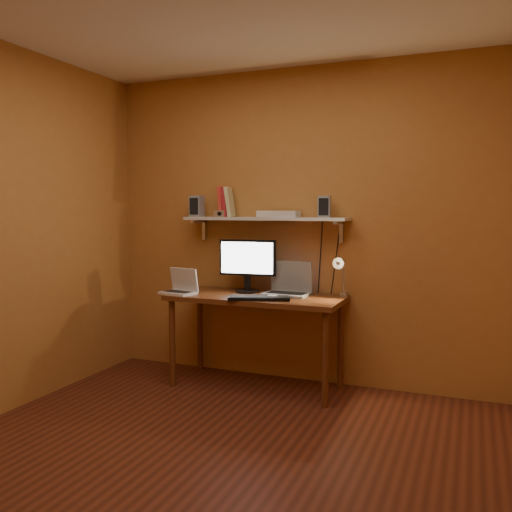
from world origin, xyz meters
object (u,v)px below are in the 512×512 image
at_px(wall_shelf, 265,219).
at_px(keyboard, 259,298).
at_px(laptop, 289,286).
at_px(shelf_camera, 220,214).
at_px(desk_lamp, 341,271).
at_px(desk, 256,306).
at_px(mouse, 272,297).
at_px(monitor, 248,263).
at_px(netbook, 181,287).
at_px(router, 279,214).
at_px(speaker_left, 197,206).
at_px(speaker_right, 324,207).

height_order(wall_shelf, keyboard, wall_shelf).
bearing_deg(laptop, shelf_camera, -176.93).
distance_m(desk_lamp, shelf_camera, 1.13).
distance_m(desk, mouse, 0.25).
relative_size(desk, mouse, 14.18).
relative_size(monitor, netbook, 1.58).
relative_size(desk, laptop, 3.82).
bearing_deg(monitor, laptop, -5.00).
distance_m(desk, router, 0.77).
relative_size(laptop, keyboard, 0.78).
bearing_deg(keyboard, speaker_left, 135.92).
distance_m(wall_shelf, speaker_left, 0.64).
bearing_deg(netbook, mouse, 13.15).
height_order(wall_shelf, router, router).
height_order(laptop, speaker_right, speaker_right).
height_order(desk_lamp, router, router).
height_order(shelf_camera, router, shelf_camera).
distance_m(netbook, mouse, 0.80).
relative_size(monitor, shelf_camera, 4.91).
relative_size(speaker_left, router, 0.56).
bearing_deg(speaker_left, keyboard, -26.15).
relative_size(wall_shelf, mouse, 14.18).
bearing_deg(speaker_left, wall_shelf, 1.21).
xyz_separation_m(desk, mouse, (0.19, -0.12, 0.10)).
distance_m(speaker_left, router, 0.76).
bearing_deg(desk_lamp, desk, -169.19).
relative_size(keyboard, shelf_camera, 4.77).
bearing_deg(monitor, router, 5.14).
distance_m(monitor, netbook, 0.58).
bearing_deg(netbook, keyboard, 8.72).
bearing_deg(speaker_left, desk, -15.90).
bearing_deg(laptop, speaker_left, 178.50).
xyz_separation_m(wall_shelf, laptop, (0.23, -0.06, -0.54)).
xyz_separation_m(netbook, desk_lamp, (1.27, 0.27, 0.15)).
height_order(monitor, shelf_camera, shelf_camera).
height_order(desk, wall_shelf, wall_shelf).
distance_m(netbook, speaker_right, 1.33).
height_order(monitor, keyboard, monitor).
bearing_deg(desk, router, 54.18).
bearing_deg(mouse, shelf_camera, 150.35).
bearing_deg(speaker_right, router, 175.99).
bearing_deg(laptop, desk_lamp, 1.22).
bearing_deg(wall_shelf, desk_lamp, -5.88).
relative_size(speaker_left, shelf_camera, 1.85).
xyz_separation_m(speaker_left, shelf_camera, (0.25, -0.06, -0.06)).
bearing_deg(wall_shelf, mouse, -59.78).
relative_size(monitor, keyboard, 1.03).
bearing_deg(mouse, speaker_right, 39.23).
relative_size(keyboard, mouse, 4.77).
height_order(speaker_right, router, speaker_right).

